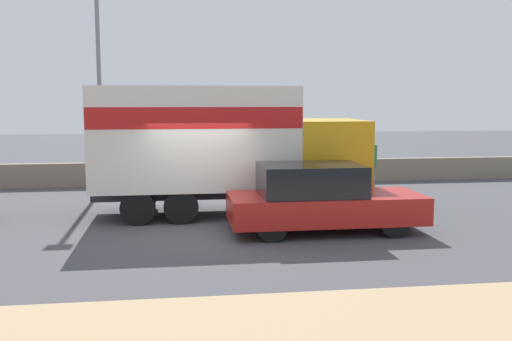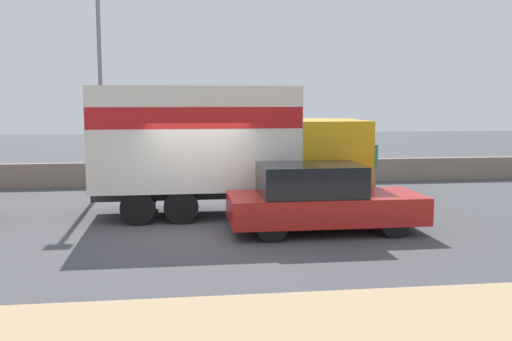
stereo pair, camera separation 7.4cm
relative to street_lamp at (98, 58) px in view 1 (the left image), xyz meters
name	(u,v)px [view 1 (the left image)]	position (x,y,z in m)	size (l,w,h in m)	color
ground_plane	(201,232)	(3.10, -7.06, -4.46)	(80.00, 80.00, 0.00)	#47474C
stone_wall_backdrop	(192,173)	(3.10, 0.58, -4.03)	(60.00, 0.35, 0.84)	gray
street_lamp	(98,58)	(0.00, 0.00, 0.00)	(0.56, 0.28, 7.79)	slate
box_truck	(220,142)	(3.72, -5.01, -2.51)	(7.14, 2.47, 3.40)	gold
car_hatchback	(320,199)	(5.85, -7.40, -3.67)	(4.48, 1.81, 1.59)	#B21E19
pedestrian	(371,164)	(8.91, -2.10, -3.51)	(0.40, 0.40, 1.83)	slate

